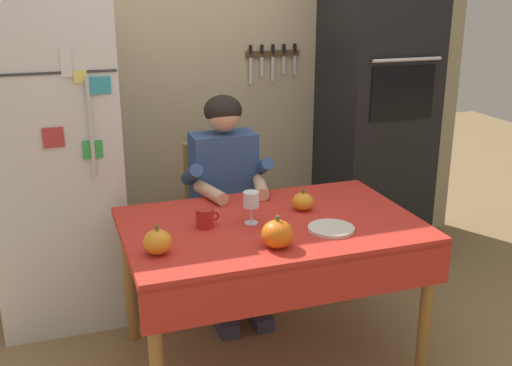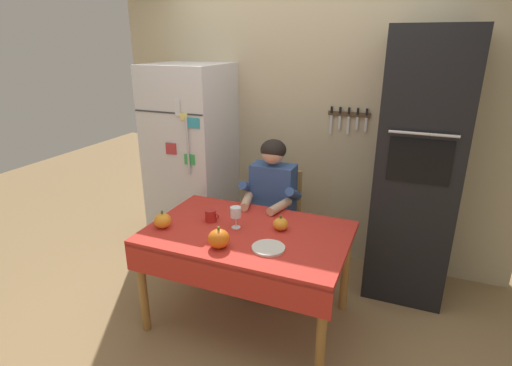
{
  "view_description": "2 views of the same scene",
  "coord_description": "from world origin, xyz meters",
  "px_view_note": "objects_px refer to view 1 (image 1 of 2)",
  "views": [
    {
      "loc": [
        -0.96,
        -2.47,
        1.84
      ],
      "look_at": [
        -0.03,
        0.22,
        0.9
      ],
      "focal_mm": 43.4,
      "sensor_mm": 36.0,
      "label": 1
    },
    {
      "loc": [
        1.01,
        -2.2,
        2.0
      ],
      "look_at": [
        0.01,
        0.22,
        1.06
      ],
      "focal_mm": 28.03,
      "sensor_mm": 36.0,
      "label": 2
    }
  ],
  "objects_px": {
    "dining_table": "(272,240)",
    "coffee_mug": "(205,218)",
    "wine_glass": "(251,201)",
    "pumpkin_medium": "(303,201)",
    "seated_person": "(227,187)",
    "chair_behind_person": "(219,213)",
    "refrigerator": "(54,160)",
    "pumpkin_small": "(277,234)",
    "serving_tray": "(331,229)",
    "pumpkin_large": "(158,242)",
    "wall_oven": "(375,109)"
  },
  "relations": [
    {
      "from": "wall_oven",
      "to": "pumpkin_small",
      "type": "bearing_deg",
      "value": -133.53
    },
    {
      "from": "refrigerator",
      "to": "dining_table",
      "type": "relative_size",
      "value": 1.29
    },
    {
      "from": "refrigerator",
      "to": "pumpkin_small",
      "type": "relative_size",
      "value": 12.42
    },
    {
      "from": "serving_tray",
      "to": "pumpkin_medium",
      "type": "bearing_deg",
      "value": 93.73
    },
    {
      "from": "chair_behind_person",
      "to": "seated_person",
      "type": "distance_m",
      "value": 0.29
    },
    {
      "from": "dining_table",
      "to": "coffee_mug",
      "type": "relative_size",
      "value": 12.53
    },
    {
      "from": "pumpkin_large",
      "to": "pumpkin_medium",
      "type": "xyz_separation_m",
      "value": [
        0.78,
        0.28,
        -0.01
      ]
    },
    {
      "from": "seated_person",
      "to": "serving_tray",
      "type": "xyz_separation_m",
      "value": [
        0.27,
        -0.77,
        0.01
      ]
    },
    {
      "from": "wall_oven",
      "to": "seated_person",
      "type": "bearing_deg",
      "value": -163.79
    },
    {
      "from": "dining_table",
      "to": "chair_behind_person",
      "type": "xyz_separation_m",
      "value": [
        -0.05,
        0.79,
        -0.14
      ]
    },
    {
      "from": "dining_table",
      "to": "wine_glass",
      "type": "bearing_deg",
      "value": 159.83
    },
    {
      "from": "refrigerator",
      "to": "wine_glass",
      "type": "relative_size",
      "value": 11.4
    },
    {
      "from": "pumpkin_medium",
      "to": "wine_glass",
      "type": "bearing_deg",
      "value": -163.52
    },
    {
      "from": "refrigerator",
      "to": "pumpkin_medium",
      "type": "bearing_deg",
      "value": -33.24
    },
    {
      "from": "dining_table",
      "to": "pumpkin_medium",
      "type": "bearing_deg",
      "value": 30.91
    },
    {
      "from": "seated_person",
      "to": "pumpkin_medium",
      "type": "height_order",
      "value": "seated_person"
    },
    {
      "from": "refrigerator",
      "to": "chair_behind_person",
      "type": "distance_m",
      "value": 0.99
    },
    {
      "from": "chair_behind_person",
      "to": "pumpkin_large",
      "type": "height_order",
      "value": "chair_behind_person"
    },
    {
      "from": "dining_table",
      "to": "serving_tray",
      "type": "height_order",
      "value": "serving_tray"
    },
    {
      "from": "pumpkin_small",
      "to": "wall_oven",
      "type": "bearing_deg",
      "value": 46.47
    },
    {
      "from": "dining_table",
      "to": "wine_glass",
      "type": "height_order",
      "value": "wine_glass"
    },
    {
      "from": "seated_person",
      "to": "serving_tray",
      "type": "distance_m",
      "value": 0.82
    },
    {
      "from": "refrigerator",
      "to": "pumpkin_medium",
      "type": "height_order",
      "value": "refrigerator"
    },
    {
      "from": "dining_table",
      "to": "chair_behind_person",
      "type": "height_order",
      "value": "chair_behind_person"
    },
    {
      "from": "wall_oven",
      "to": "dining_table",
      "type": "xyz_separation_m",
      "value": [
        -1.05,
        -0.92,
        -0.39
      ]
    },
    {
      "from": "pumpkin_medium",
      "to": "serving_tray",
      "type": "height_order",
      "value": "pumpkin_medium"
    },
    {
      "from": "refrigerator",
      "to": "pumpkin_medium",
      "type": "distance_m",
      "value": 1.39
    },
    {
      "from": "pumpkin_medium",
      "to": "seated_person",
      "type": "bearing_deg",
      "value": 118.0
    },
    {
      "from": "seated_person",
      "to": "wine_glass",
      "type": "distance_m",
      "value": 0.58
    },
    {
      "from": "seated_person",
      "to": "wall_oven",
      "type": "bearing_deg",
      "value": 16.21
    },
    {
      "from": "coffee_mug",
      "to": "wine_glass",
      "type": "relative_size",
      "value": 0.71
    },
    {
      "from": "chair_behind_person",
      "to": "pumpkin_small",
      "type": "distance_m",
      "value": 1.09
    },
    {
      "from": "coffee_mug",
      "to": "pumpkin_medium",
      "type": "height_order",
      "value": "pumpkin_medium"
    },
    {
      "from": "coffee_mug",
      "to": "wine_glass",
      "type": "xyz_separation_m",
      "value": [
        0.22,
        -0.03,
        0.07
      ]
    },
    {
      "from": "dining_table",
      "to": "seated_person",
      "type": "xyz_separation_m",
      "value": [
        -0.05,
        0.6,
        0.08
      ]
    },
    {
      "from": "wall_oven",
      "to": "pumpkin_medium",
      "type": "distance_m",
      "value": 1.19
    },
    {
      "from": "wine_glass",
      "to": "serving_tray",
      "type": "bearing_deg",
      "value": -31.86
    },
    {
      "from": "wall_oven",
      "to": "serving_tray",
      "type": "xyz_separation_m",
      "value": [
        -0.82,
        -1.09,
        -0.3
      ]
    },
    {
      "from": "refrigerator",
      "to": "chair_behind_person",
      "type": "relative_size",
      "value": 1.94
    },
    {
      "from": "seated_person",
      "to": "coffee_mug",
      "type": "xyz_separation_m",
      "value": [
        -0.26,
        -0.54,
        0.05
      ]
    },
    {
      "from": "wall_oven",
      "to": "pumpkin_large",
      "type": "xyz_separation_m",
      "value": [
        -1.63,
        -1.08,
        -0.26
      ]
    },
    {
      "from": "pumpkin_small",
      "to": "serving_tray",
      "type": "xyz_separation_m",
      "value": [
        0.3,
        0.1,
        -0.05
      ]
    },
    {
      "from": "seated_person",
      "to": "wine_glass",
      "type": "xyz_separation_m",
      "value": [
        -0.05,
        -0.57,
        0.12
      ]
    },
    {
      "from": "pumpkin_medium",
      "to": "serving_tray",
      "type": "relative_size",
      "value": 0.52
    },
    {
      "from": "pumpkin_medium",
      "to": "wall_oven",
      "type": "bearing_deg",
      "value": 43.47
    },
    {
      "from": "chair_behind_person",
      "to": "serving_tray",
      "type": "relative_size",
      "value": 4.32
    },
    {
      "from": "dining_table",
      "to": "chair_behind_person",
      "type": "distance_m",
      "value": 0.81
    },
    {
      "from": "wall_oven",
      "to": "pumpkin_medium",
      "type": "height_order",
      "value": "wall_oven"
    },
    {
      "from": "refrigerator",
      "to": "serving_tray",
      "type": "relative_size",
      "value": 8.36
    },
    {
      "from": "chair_behind_person",
      "to": "wine_glass",
      "type": "distance_m",
      "value": 0.83
    }
  ]
}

